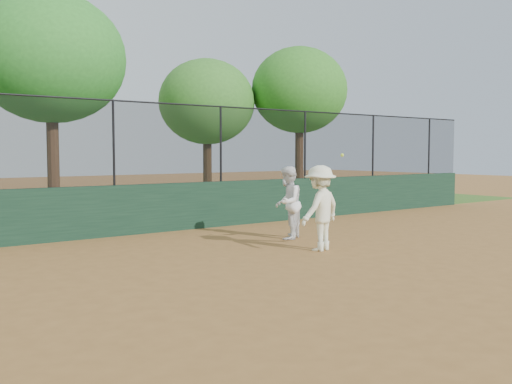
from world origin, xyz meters
TOP-DOWN VIEW (x-y plane):
  - ground at (0.00, 0.00)m, footprint 80.00×80.00m
  - back_wall at (0.00, 6.00)m, footprint 26.00×0.20m
  - grass_strip at (0.00, 12.00)m, footprint 36.00×12.00m
  - player_second at (2.45, 3.19)m, footprint 1.02×0.98m
  - player_main at (1.99, 1.64)m, footprint 1.23×0.88m
  - fence_assembly at (-0.03, 6.00)m, footprint 26.00×0.06m
  - tree_2 at (-0.34, 10.96)m, footprint 4.56×4.14m
  - tree_3 at (6.44, 12.92)m, footprint 3.96×3.60m
  - tree_4 at (10.06, 11.42)m, footprint 4.16×3.78m

SIDE VIEW (x-z plane):
  - ground at x=0.00m, z-range 0.00..0.00m
  - grass_strip at x=0.00m, z-range 0.00..0.01m
  - back_wall at x=0.00m, z-range 0.00..1.20m
  - player_second at x=2.45m, z-range 0.00..1.66m
  - player_main at x=1.99m, z-range -0.12..1.83m
  - fence_assembly at x=-0.03m, z-range 1.24..3.24m
  - tree_3 at x=6.44m, z-range 1.13..6.84m
  - tree_4 at x=10.06m, z-range 1.37..7.73m
  - tree_2 at x=-0.34m, z-range 1.41..8.20m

